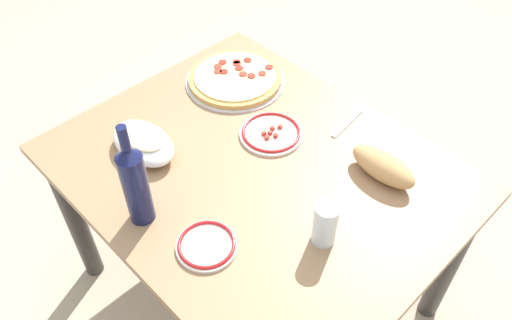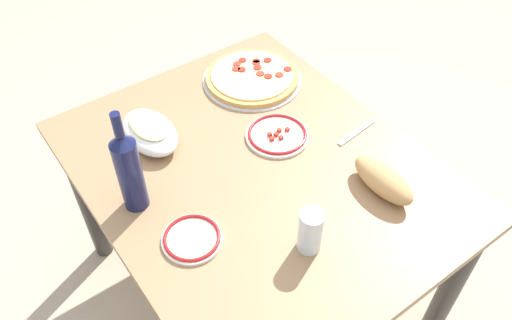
% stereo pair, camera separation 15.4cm
% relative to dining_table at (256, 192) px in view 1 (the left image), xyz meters
% --- Properties ---
extents(ground_plane, '(8.00, 8.00, 0.00)m').
position_rel_dining_table_xyz_m(ground_plane, '(0.00, 0.00, -0.59)').
color(ground_plane, tan).
rests_on(ground_plane, ground).
extents(dining_table, '(1.18, 0.95, 0.71)m').
position_rel_dining_table_xyz_m(dining_table, '(0.00, 0.00, 0.00)').
color(dining_table, '#93704C').
rests_on(dining_table, ground).
extents(pepperoni_pizza, '(0.36, 0.36, 0.03)m').
position_rel_dining_table_xyz_m(pepperoni_pizza, '(-0.36, 0.24, 0.13)').
color(pepperoni_pizza, '#B7B7BC').
rests_on(pepperoni_pizza, dining_table).
extents(baked_pasta_dish, '(0.24, 0.15, 0.08)m').
position_rel_dining_table_xyz_m(baked_pasta_dish, '(-0.29, -0.20, 0.16)').
color(baked_pasta_dish, white).
rests_on(baked_pasta_dish, dining_table).
extents(wine_bottle, '(0.07, 0.07, 0.33)m').
position_rel_dining_table_xyz_m(wine_bottle, '(-0.08, -0.36, 0.25)').
color(wine_bottle, '#141942').
rests_on(wine_bottle, dining_table).
extents(water_glass, '(0.06, 0.06, 0.13)m').
position_rel_dining_table_xyz_m(water_glass, '(0.32, -0.06, 0.18)').
color(water_glass, silver).
rests_on(water_glass, dining_table).
extents(side_plate_near, '(0.20, 0.20, 0.02)m').
position_rel_dining_table_xyz_m(side_plate_near, '(-0.07, 0.13, 0.12)').
color(side_plate_near, white).
rests_on(side_plate_near, dining_table).
extents(side_plate_far, '(0.16, 0.16, 0.02)m').
position_rel_dining_table_xyz_m(side_plate_far, '(0.12, -0.30, 0.12)').
color(side_plate_far, white).
rests_on(side_plate_far, dining_table).
extents(bread_loaf, '(0.21, 0.09, 0.08)m').
position_rel_dining_table_xyz_m(bread_loaf, '(0.29, 0.24, 0.16)').
color(bread_loaf, tan).
rests_on(bread_loaf, dining_table).
extents(fork_left, '(0.04, 0.17, 0.00)m').
position_rel_dining_table_xyz_m(fork_left, '(0.07, 0.35, 0.12)').
color(fork_left, '#B7B7BC').
rests_on(fork_left, dining_table).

